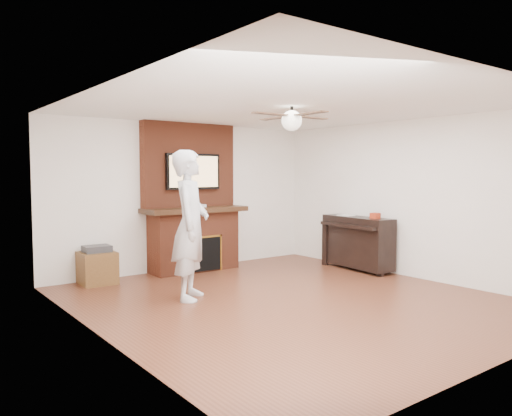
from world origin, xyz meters
TOP-DOWN VIEW (x-y plane):
  - room_shell at (0.00, 0.00)m, footprint 5.36×5.86m
  - fireplace at (0.00, 2.55)m, footprint 1.78×0.64m
  - tv at (0.00, 2.50)m, footprint 1.00×0.08m
  - ceiling_fan at (-0.00, 0.00)m, footprint 1.21×1.21m
  - person at (-1.00, 0.85)m, footprint 0.83×0.85m
  - side_table at (-1.67, 2.48)m, footprint 0.51×0.51m
  - piano at (2.28, 0.89)m, footprint 0.64×1.42m
  - cable_box at (-0.00, 2.45)m, footprint 0.33×0.19m
  - candle_orange at (-0.15, 2.29)m, footprint 0.06×0.06m
  - candle_green at (-0.07, 2.37)m, footprint 0.07×0.07m
  - candle_cream at (0.09, 2.34)m, footprint 0.08×0.08m
  - candle_blue at (0.19, 2.33)m, footprint 0.06×0.06m
  - candle_blue_extra at (-0.14, 2.33)m, footprint 0.06×0.06m

SIDE VIEW (x-z plane):
  - candle_blue at x=0.19m, z-range 0.00..0.07m
  - candle_blue_extra at x=-0.14m, z-range 0.00..0.07m
  - candle_green at x=-0.07m, z-range 0.00..0.08m
  - candle_cream at x=0.09m, z-range 0.00..0.10m
  - candle_orange at x=-0.15m, z-range 0.00..0.11m
  - side_table at x=-1.67m, z-range -0.02..0.55m
  - piano at x=2.28m, z-range -0.01..0.99m
  - person at x=-1.00m, z-range 0.00..1.95m
  - fireplace at x=0.00m, z-range -0.25..2.25m
  - cable_box at x=0.00m, z-range 1.08..1.13m
  - room_shell at x=0.00m, z-range -0.18..2.68m
  - tv at x=0.00m, z-range 1.38..1.98m
  - ceiling_fan at x=0.00m, z-range 2.18..2.49m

